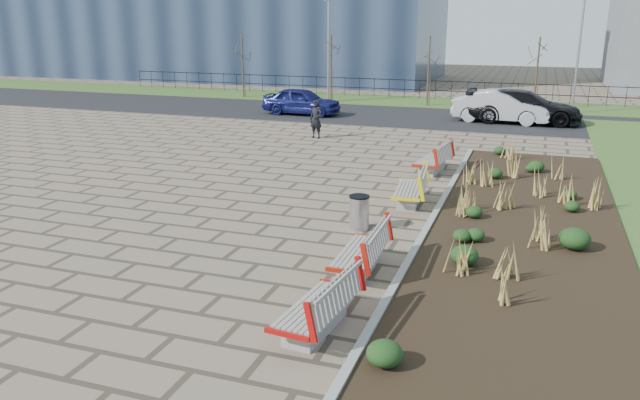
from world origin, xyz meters
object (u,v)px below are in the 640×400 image
(bench_d, at_px, (432,158))
(litter_bin, at_px, (359,213))
(bench_c, at_px, (409,187))
(pedestrian, at_px, (316,119))
(car_blue, at_px, (302,101))
(lamp_east, at_px, (578,57))
(car_black, at_px, (524,107))
(bench_b, at_px, (359,249))
(lamp_west, at_px, (328,52))
(bench_a, at_px, (315,303))
(car_silver, at_px, (502,107))

(bench_d, relative_size, litter_bin, 2.46)
(bench_c, relative_size, pedestrian, 1.28)
(car_blue, height_order, lamp_east, lamp_east)
(pedestrian, xyz_separation_m, car_blue, (-2.97, 6.02, -0.09))
(bench_d, relative_size, car_black, 0.38)
(car_black, bearing_deg, bench_b, 173.34)
(bench_b, relative_size, bench_d, 1.00)
(bench_c, distance_m, lamp_east, 20.43)
(lamp_west, bearing_deg, lamp_east, 0.00)
(bench_a, height_order, lamp_west, lamp_west)
(car_blue, bearing_deg, pedestrian, -151.67)
(litter_bin, bearing_deg, pedestrian, 114.66)
(litter_bin, bearing_deg, bench_c, 74.30)
(bench_c, bearing_deg, litter_bin, -111.31)
(bench_b, height_order, bench_d, same)
(bench_c, distance_m, car_blue, 16.95)
(litter_bin, relative_size, car_blue, 0.20)
(litter_bin, distance_m, lamp_east, 23.12)
(bench_b, bearing_deg, bench_d, 89.29)
(car_silver, distance_m, car_black, 1.06)
(bench_b, distance_m, bench_d, 9.17)
(bench_b, height_order, car_black, car_black)
(pedestrian, relative_size, lamp_west, 0.27)
(bench_b, relative_size, pedestrian, 1.28)
(bench_d, xyz_separation_m, pedestrian, (-5.81, 4.52, 0.32))
(bench_a, relative_size, car_blue, 0.50)
(bench_c, height_order, lamp_east, lamp_east)
(car_black, relative_size, lamp_west, 0.92)
(bench_a, xyz_separation_m, bench_c, (0.00, 7.88, 0.00))
(bench_a, xyz_separation_m, car_black, (2.56, 23.45, 0.32))
(car_black, bearing_deg, car_blue, 95.77)
(bench_b, distance_m, bench_c, 5.22)
(bench_c, distance_m, litter_bin, 2.70)
(bench_d, xyz_separation_m, lamp_east, (5.00, 15.69, 2.54))
(bench_d, height_order, lamp_west, lamp_west)
(car_black, bearing_deg, car_silver, 103.07)
(car_blue, bearing_deg, car_black, -82.52)
(litter_bin, height_order, car_black, car_black)
(lamp_west, bearing_deg, bench_a, -71.90)
(car_blue, xyz_separation_m, lamp_east, (13.78, 5.15, 2.31))
(bench_b, height_order, car_blue, car_blue)
(car_blue, bearing_deg, lamp_west, 4.51)
(bench_a, height_order, pedestrian, pedestrian)
(bench_c, distance_m, car_silver, 15.41)
(bench_d, height_order, pedestrian, pedestrian)
(bench_c, relative_size, lamp_east, 0.35)
(pedestrian, relative_size, car_black, 0.30)
(bench_c, xyz_separation_m, pedestrian, (-5.81, 8.47, 0.32))
(bench_d, relative_size, pedestrian, 1.28)
(bench_b, xyz_separation_m, bench_c, (0.00, 5.22, 0.00))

